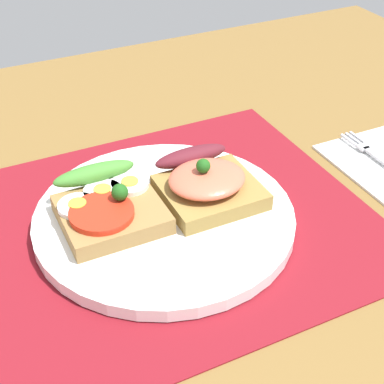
# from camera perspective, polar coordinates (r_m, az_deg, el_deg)

# --- Properties ---
(ground_plane) EXTENTS (1.20, 0.90, 0.03)m
(ground_plane) POSITION_cam_1_polar(r_m,az_deg,el_deg) (0.58, -2.69, -4.56)
(ground_plane) COLOR brown
(placemat) EXTENTS (0.40, 0.34, 0.00)m
(placemat) POSITION_cam_1_polar(r_m,az_deg,el_deg) (0.57, -2.74, -3.21)
(placemat) COLOR maroon
(placemat) RESTS_ON ground_plane
(plate) EXTENTS (0.25, 0.25, 0.01)m
(plate) POSITION_cam_1_polar(r_m,az_deg,el_deg) (0.56, -2.77, -2.57)
(plate) COLOR white
(plate) RESTS_ON placemat
(sandwich_egg_tomato) EXTENTS (0.09, 0.10, 0.04)m
(sandwich_egg_tomato) POSITION_cam_1_polar(r_m,az_deg,el_deg) (0.55, -8.41, -1.34)
(sandwich_egg_tomato) COLOR olive
(sandwich_egg_tomato) RESTS_ON plate
(sandwich_salmon) EXTENTS (0.09, 0.10, 0.05)m
(sandwich_salmon) POSITION_cam_1_polar(r_m,az_deg,el_deg) (0.57, 1.52, 0.86)
(sandwich_salmon) COLOR olive
(sandwich_salmon) RESTS_ON plate
(fork) EXTENTS (0.02, 0.14, 0.00)m
(fork) POSITION_cam_1_polar(r_m,az_deg,el_deg) (0.68, 18.39, 3.05)
(fork) COLOR #B7B7BC
(fork) RESTS_ON napkin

